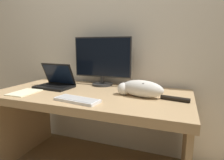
{
  "coord_description": "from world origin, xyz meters",
  "views": [
    {
      "loc": [
        0.7,
        -0.96,
        1.09
      ],
      "look_at": [
        0.2,
        0.36,
        0.83
      ],
      "focal_mm": 30.0,
      "sensor_mm": 36.0,
      "label": 1
    }
  ],
  "objects": [
    {
      "name": "external_keyboard",
      "position": [
        0.02,
        0.13,
        0.72
      ],
      "size": [
        0.34,
        0.17,
        0.02
      ],
      "rotation": [
        0.0,
        0.0,
        -0.14
      ],
      "color": "white",
      "rests_on": "desk"
    },
    {
      "name": "wall_back",
      "position": [
        0.0,
        0.85,
        1.3
      ],
      "size": [
        6.4,
        0.06,
        2.6
      ],
      "color": "silver",
      "rests_on": "ground_plane"
    },
    {
      "name": "desk",
      "position": [
        0.0,
        0.4,
        0.57
      ],
      "size": [
        1.6,
        0.79,
        0.71
      ],
      "color": "tan",
      "rests_on": "ground_plane"
    },
    {
      "name": "paper_notepad",
      "position": [
        -0.5,
        0.18,
        0.71
      ],
      "size": [
        0.18,
        0.24,
        0.01
      ],
      "color": "#F4EFC6",
      "rests_on": "desk"
    },
    {
      "name": "small_toy",
      "position": [
        0.33,
        0.64,
        0.74
      ],
      "size": [
        0.06,
        0.06,
        0.06
      ],
      "color": "red",
      "rests_on": "desk"
    },
    {
      "name": "cat",
      "position": [
        0.41,
        0.41,
        0.77
      ],
      "size": [
        0.54,
        0.19,
        0.13
      ],
      "rotation": [
        0.0,
        0.0,
        -0.19
      ],
      "color": "silver",
      "rests_on": "desk"
    },
    {
      "name": "laptop",
      "position": [
        -0.39,
        0.44,
        0.75
      ],
      "size": [
        0.35,
        0.25,
        0.22
      ],
      "rotation": [
        0.0,
        0.0,
        -0.08
      ],
      "color": "black",
      "rests_on": "desk"
    },
    {
      "name": "monitor",
      "position": [
        -0.02,
        0.69,
        0.95
      ],
      "size": [
        0.57,
        0.2,
        0.46
      ],
      "color": "#282828",
      "rests_on": "desk"
    }
  ]
}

